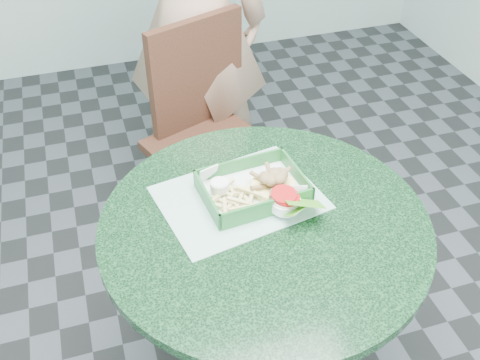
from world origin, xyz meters
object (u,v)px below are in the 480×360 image
object	(u,v)px
crab_sandwich	(274,187)
food_basket	(253,196)
cafe_table	(263,268)
dining_chair	(205,122)
sauce_ramekin	(220,189)

from	to	relation	value
crab_sandwich	food_basket	bearing A→B (deg)	163.20
cafe_table	dining_chair	distance (m)	0.86
cafe_table	dining_chair	bearing A→B (deg)	86.69
cafe_table	food_basket	bearing A→B (deg)	89.08
dining_chair	food_basket	size ratio (longest dim) A/B	3.31
food_basket	dining_chair	bearing A→B (deg)	86.34
cafe_table	crab_sandwich	distance (m)	0.25
dining_chair	crab_sandwich	xyz separation A→B (m)	(0.01, -0.77, 0.27)
dining_chair	cafe_table	bearing A→B (deg)	-114.53
crab_sandwich	sauce_ramekin	size ratio (longest dim) A/B	2.34
cafe_table	crab_sandwich	xyz separation A→B (m)	(0.06, 0.09, 0.22)
food_basket	crab_sandwich	bearing A→B (deg)	-16.80
dining_chair	sauce_ramekin	bearing A→B (deg)	-122.00
cafe_table	food_basket	size ratio (longest dim) A/B	3.20
sauce_ramekin	dining_chair	bearing A→B (deg)	79.21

